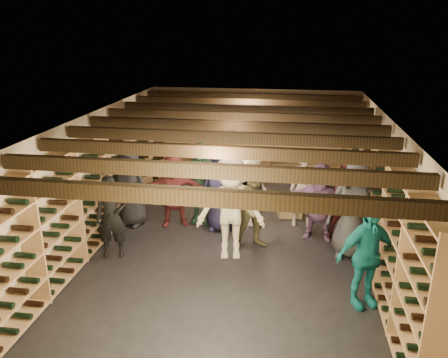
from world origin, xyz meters
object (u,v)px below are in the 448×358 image
person_10 (200,183)px  person_12 (354,208)px  person_5 (174,190)px  person_8 (349,200)px  person_2 (256,206)px  person_4 (366,256)px  crate_stack_left (255,184)px  person_1 (111,217)px  person_3 (231,209)px  crate_loose (290,212)px  crate_stack_right (220,180)px  person_9 (247,189)px  person_11 (320,202)px  person_7 (304,189)px  person_6 (221,191)px  person_0 (130,187)px

person_10 → person_12: size_ratio=0.95×
person_5 → person_8: bearing=-20.2°
person_8 → person_5: bearing=170.5°
person_2 → person_4: size_ratio=1.05×
crate_stack_left → person_1: 4.01m
person_3 → crate_loose: bearing=55.0°
crate_loose → person_3: person_3 is taller
person_1 → person_12: bearing=-4.5°
crate_stack_right → person_3: bearing=-77.7°
person_3 → person_5: person_3 is taller
person_5 → person_9: (1.48, 0.17, 0.04)m
crate_stack_right → person_11: bearing=-45.6°
person_7 → person_8: person_8 is taller
person_4 → person_10: 3.90m
crate_stack_left → person_1: size_ratio=0.45×
person_5 → person_9: bearing=-11.4°
person_3 → person_5: size_ratio=1.23×
person_12 → person_4: bearing=-78.7°
person_6 → crate_stack_right: bearing=102.8°
person_9 → person_10: bearing=170.1°
person_0 → person_3: size_ratio=0.89×
crate_stack_right → person_7: bearing=-41.8°
person_5 → person_8: person_8 is taller
person_4 → person_10: bearing=115.0°
crate_loose → person_5: (-2.38, -0.79, 0.68)m
crate_loose → person_5: size_ratio=0.33×
person_2 → person_7: bearing=31.3°
person_3 → person_4: bearing=-35.1°
person_10 → person_12: 3.13m
person_10 → crate_stack_right: bearing=92.4°
person_4 → person_2: bearing=113.5°
person_4 → person_5: person_4 is taller
person_1 → person_4: person_4 is taller
person_5 → person_6: 0.99m
crate_stack_right → person_11: person_11 is taller
person_5 → person_10: size_ratio=0.87×
person_6 → person_8: size_ratio=1.03×
crate_stack_left → person_8: bearing=-44.9°
crate_loose → person_7: person_7 is taller
person_2 → person_11: size_ratio=1.11×
person_6 → person_10: size_ratio=0.96×
person_2 → person_11: person_2 is taller
person_2 → person_10: (-1.23, 0.97, 0.03)m
person_10 → person_11: (2.42, -0.40, -0.11)m
crate_stack_left → person_10: person_10 is taller
crate_stack_right → person_6: person_6 is taller
person_4 → person_9: size_ratio=1.00×
person_11 → person_9: bearing=173.6°
person_8 → person_12: bearing=-97.1°
person_5 → person_12: 3.57m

